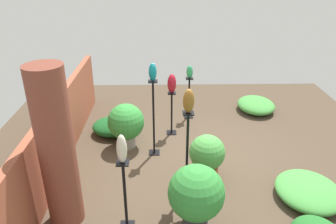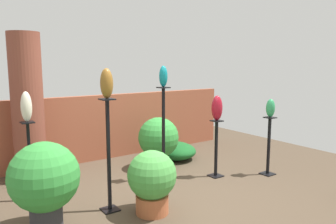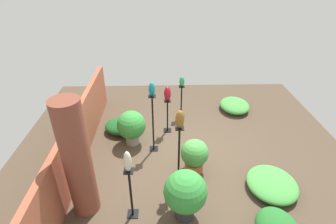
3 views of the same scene
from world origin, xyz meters
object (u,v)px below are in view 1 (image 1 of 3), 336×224
brick_pillar (57,150)px  pedestal_ruby (172,115)px  art_vase_ruby (172,84)px  potted_plant_mid_right (196,195)px  pedestal_ivory (125,199)px  art_vase_jade (190,72)px  art_vase_ivory (122,149)px  pedestal_bronze (187,157)px  art_vase_bronze (189,101)px  potted_plant_walkway_edge (207,155)px  potted_plant_front_left (126,123)px  art_vase_teal (153,72)px  pedestal_teal (154,121)px  pedestal_jade (189,100)px

brick_pillar → pedestal_ruby: (2.46, -1.55, -0.72)m
art_vase_ruby → potted_plant_mid_right: art_vase_ruby is taller
pedestal_ivory → art_vase_jade: bearing=-18.1°
art_vase_ivory → art_vase_jade: (3.41, -1.11, -0.16)m
pedestal_bronze → art_vase_ivory: bearing=129.9°
art_vase_jade → potted_plant_mid_right: size_ratio=0.30×
brick_pillar → art_vase_ruby: 2.91m
art_vase_bronze → potted_plant_walkway_edge: art_vase_bronze is taller
potted_plant_front_left → pedestal_ivory: bearing=-174.9°
brick_pillar → art_vase_teal: (1.69, -1.20, 0.48)m
pedestal_teal → pedestal_ivory: 1.91m
brick_pillar → potted_plant_front_left: size_ratio=2.55×
pedestal_jade → art_vase_bronze: art_vase_bronze is taller
pedestal_ruby → pedestal_teal: bearing=155.5°
art_vase_ruby → art_vase_jade: size_ratio=1.35×
pedestal_ivory → potted_plant_mid_right: size_ratio=1.08×
art_vase_ruby → brick_pillar: bearing=147.7°
pedestal_ruby → art_vase_teal: 1.47m
pedestal_ivory → art_vase_bronze: 1.57m
pedestal_jade → art_vase_jade: size_ratio=3.27×
art_vase_ivory → art_vase_ruby: 2.74m
art_vase_ruby → potted_plant_front_left: size_ratio=0.44×
art_vase_teal → potted_plant_mid_right: bearing=-163.1°
pedestal_ruby → potted_plant_mid_right: bearing=-175.1°
art_vase_jade → potted_plant_walkway_edge: 2.40m
brick_pillar → potted_plant_walkway_edge: size_ratio=2.92×
pedestal_bronze → art_vase_bronze: bearing=0.0°
art_vase_teal → potted_plant_walkway_edge: bearing=-130.8°
pedestal_teal → potted_plant_walkway_edge: size_ratio=1.87×
pedestal_bronze → art_vase_ivory: (-0.72, 0.87, 0.61)m
pedestal_teal → art_vase_ruby: pedestal_teal is taller
art_vase_ivory → potted_plant_front_left: size_ratio=0.44×
art_vase_ruby → art_vase_teal: bearing=155.5°
brick_pillar → pedestal_ivory: (-0.19, -0.86, -0.65)m
potted_plant_front_left → pedestal_teal: bearing=-115.7°
art_vase_ivory → pedestal_jade: bearing=-18.1°
pedestal_ruby → art_vase_bronze: 2.25m
pedestal_teal → art_vase_ivory: same height
brick_pillar → potted_plant_front_left: 2.15m
art_vase_ivory → art_vase_bronze: bearing=-50.1°
art_vase_teal → pedestal_teal: bearing=180.0°
potted_plant_mid_right → pedestal_ruby: bearing=4.9°
potted_plant_mid_right → potted_plant_walkway_edge: bearing=-14.4°
brick_pillar → potted_plant_mid_right: bearing=-97.6°
art_vase_jade → potted_plant_walkway_edge: size_ratio=0.37×
pedestal_ivory → potted_plant_walkway_edge: size_ratio=1.36×
brick_pillar → art_vase_bronze: bearing=-72.7°
potted_plant_mid_right → potted_plant_front_left: (2.18, 1.12, -0.06)m
pedestal_bronze → potted_plant_front_left: size_ratio=1.57×
pedestal_ruby → art_vase_teal: bearing=155.5°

